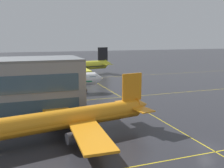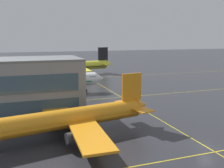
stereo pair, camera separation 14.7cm
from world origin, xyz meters
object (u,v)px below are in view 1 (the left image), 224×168
(airliner_second_row, at_px, (38,81))
(airliner_far_left_stand, at_px, (11,61))
(airliner_front_gate, at_px, (69,119))
(airliner_third_row, at_px, (73,66))

(airliner_second_row, distance_m, airliner_far_left_stand, 77.53)
(airliner_front_gate, relative_size, airliner_third_row, 0.83)
(airliner_front_gate, xyz_separation_m, airliner_second_row, (-2.65, 38.00, 0.70))
(airliner_far_left_stand, bearing_deg, airliner_third_row, -55.02)
(airliner_front_gate, height_order, airliner_far_left_stand, airliner_far_left_stand)
(airliner_third_row, bearing_deg, airliner_front_gate, -101.59)
(airliner_second_row, distance_m, airliner_third_row, 41.35)
(airliner_front_gate, relative_size, airliner_far_left_stand, 0.85)
(airliner_front_gate, bearing_deg, airliner_far_left_stand, 96.15)
(airliner_second_row, xyz_separation_m, airliner_far_left_stand, (-9.73, 76.92, -0.04))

